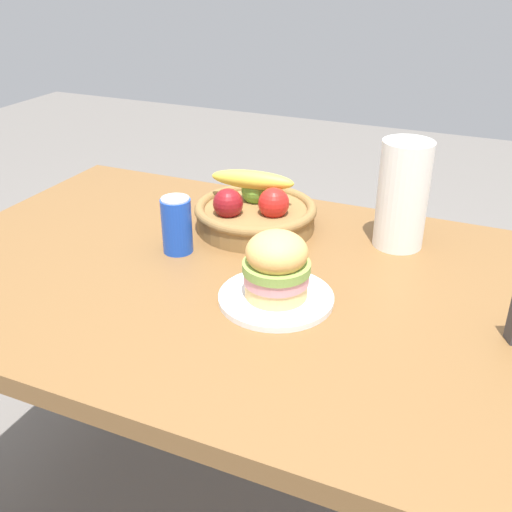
% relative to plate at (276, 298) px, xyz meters
% --- Properties ---
extents(dining_table, '(1.40, 0.90, 0.75)m').
position_rel_plate_xyz_m(dining_table, '(-0.10, 0.07, -0.11)').
color(dining_table, brown).
rests_on(dining_table, ground_plane).
extents(plate, '(0.22, 0.22, 0.01)m').
position_rel_plate_xyz_m(plate, '(0.00, 0.00, 0.00)').
color(plate, white).
rests_on(plate, dining_table).
extents(sandwich, '(0.13, 0.13, 0.13)m').
position_rel_plate_xyz_m(sandwich, '(0.00, -0.00, 0.07)').
color(sandwich, '#E5BC75').
rests_on(sandwich, plate).
extents(soda_can, '(0.07, 0.07, 0.13)m').
position_rel_plate_xyz_m(soda_can, '(-0.28, 0.11, 0.06)').
color(soda_can, blue).
rests_on(soda_can, dining_table).
extents(fruit_basket, '(0.29, 0.29, 0.14)m').
position_rel_plate_xyz_m(fruit_basket, '(-0.17, 0.29, 0.04)').
color(fruit_basket, olive).
rests_on(fruit_basket, dining_table).
extents(paper_towel_roll, '(0.11, 0.11, 0.24)m').
position_rel_plate_xyz_m(paper_towel_roll, '(0.16, 0.33, 0.11)').
color(paper_towel_roll, white).
rests_on(paper_towel_roll, dining_table).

